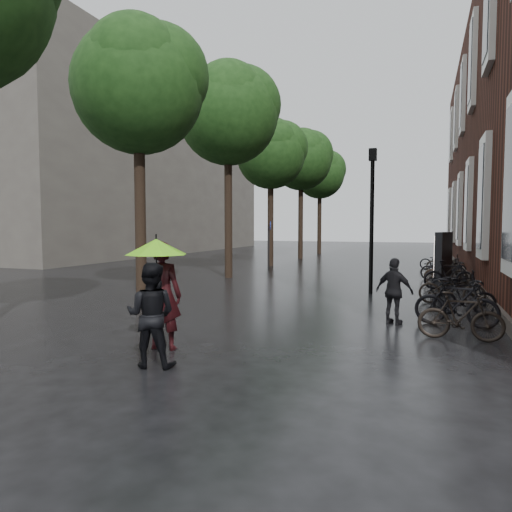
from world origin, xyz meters
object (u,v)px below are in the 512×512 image
at_px(person_black, 151,315).
at_px(pedestrian_walking, 394,291).
at_px(person_burgundy, 163,295).
at_px(parked_bicycles, 448,276).
at_px(lamp_post, 372,206).
at_px(ad_lightbox, 443,258).

xyz_separation_m(person_black, pedestrian_walking, (3.31, 4.47, -0.07)).
bearing_deg(person_burgundy, pedestrian_walking, -142.53).
bearing_deg(parked_bicycles, lamp_post, -140.62).
height_order(pedestrian_walking, parked_bicycles, pedestrian_walking).
bearing_deg(lamp_post, pedestrian_walking, -77.56).
xyz_separation_m(pedestrian_walking, ad_lightbox, (1.26, 7.84, 0.24)).
xyz_separation_m(person_black, parked_bicycles, (4.70, 10.90, -0.35)).
height_order(person_burgundy, person_black, person_burgundy).
height_order(parked_bicycles, ad_lightbox, ad_lightbox).
bearing_deg(person_burgundy, parked_bicycles, -123.35).
xyz_separation_m(ad_lightbox, lamp_post, (-2.25, -3.35, 1.81)).
relative_size(pedestrian_walking, lamp_post, 0.32).
xyz_separation_m(parked_bicycles, ad_lightbox, (-0.13, 1.40, 0.52)).
relative_size(person_burgundy, lamp_post, 0.41).
height_order(person_burgundy, parked_bicycles, person_burgundy).
distance_m(person_burgundy, lamp_post, 8.66).
bearing_deg(person_burgundy, lamp_post, -114.96).
height_order(person_black, parked_bicycles, person_black).
distance_m(person_black, lamp_post, 9.46).
height_order(ad_lightbox, lamp_post, lamp_post).
distance_m(person_black, pedestrian_walking, 5.56).
bearing_deg(pedestrian_walking, ad_lightbox, -76.48).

